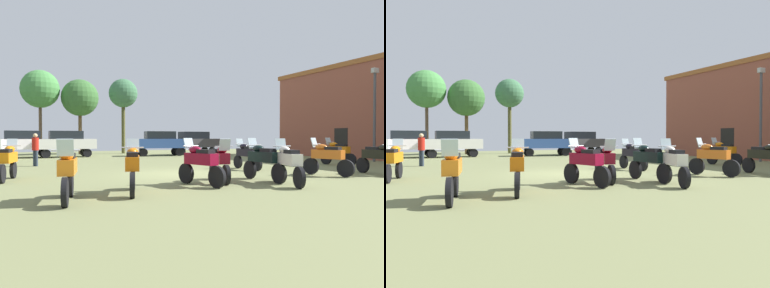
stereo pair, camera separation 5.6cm
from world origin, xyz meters
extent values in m
cube|color=olive|center=(0.00, 0.00, 0.01)|extent=(44.00, 52.00, 0.02)
cube|color=black|center=(15.03, 4.97, 1.10)|extent=(0.08, 1.20, 2.20)
cylinder|color=black|center=(-5.00, -5.50, 0.35)|extent=(0.24, 0.67, 0.66)
cylinder|color=black|center=(-4.72, -4.08, 0.35)|extent=(0.24, 0.67, 0.66)
cube|color=orange|center=(-4.86, -4.79, 0.86)|extent=(0.59, 1.28, 0.36)
ellipsoid|color=orange|center=(-4.91, -5.06, 1.14)|extent=(0.41, 0.53, 0.24)
cube|color=black|center=(-4.82, -4.58, 1.10)|extent=(0.40, 0.61, 0.12)
cube|color=silver|center=(-4.97, -5.37, 1.32)|extent=(0.38, 0.22, 0.39)
cylinder|color=#B7B7BC|center=(-4.95, -5.28, 1.26)|extent=(0.62, 0.15, 0.04)
cylinder|color=black|center=(-2.91, -3.54, 0.35)|extent=(0.30, 0.66, 0.66)
cylinder|color=black|center=(-3.35, -5.00, 0.35)|extent=(0.30, 0.66, 0.66)
cube|color=#CA630C|center=(-3.13, -4.27, 0.86)|extent=(0.72, 1.34, 0.36)
ellipsoid|color=#CA630C|center=(-3.05, -3.99, 1.14)|extent=(0.44, 0.55, 0.24)
cube|color=black|center=(-3.20, -4.49, 1.10)|extent=(0.45, 0.62, 0.12)
cube|color=silver|center=(-2.95, -3.68, 1.32)|extent=(0.39, 0.25, 0.39)
cylinder|color=#B7B7BC|center=(-2.98, -3.77, 1.26)|extent=(0.60, 0.21, 0.04)
cylinder|color=black|center=(3.75, 1.17, 0.33)|extent=(0.13, 0.63, 0.63)
cylinder|color=black|center=(3.76, -0.40, 0.33)|extent=(0.13, 0.63, 0.63)
cube|color=black|center=(3.76, 0.38, 0.83)|extent=(0.38, 1.34, 0.36)
ellipsoid|color=black|center=(3.75, 0.68, 1.11)|extent=(0.33, 0.48, 0.24)
cube|color=black|center=(3.76, 0.15, 1.07)|extent=(0.31, 0.56, 0.12)
cube|color=silver|center=(3.75, 1.02, 1.29)|extent=(0.36, 0.16, 0.39)
cylinder|color=#B7B7BC|center=(3.75, 0.92, 1.23)|extent=(0.62, 0.04, 0.04)
cylinder|color=black|center=(-0.94, -2.97, 0.35)|extent=(0.29, 0.68, 0.67)
cylinder|color=black|center=(-0.57, -4.38, 0.35)|extent=(0.29, 0.68, 0.67)
cube|color=maroon|center=(-0.76, -3.67, 0.87)|extent=(0.67, 1.29, 0.36)
ellipsoid|color=maroon|center=(-0.83, -3.40, 1.15)|extent=(0.43, 0.55, 0.24)
cube|color=black|center=(-0.70, -3.88, 1.11)|extent=(0.43, 0.62, 0.12)
cube|color=silver|center=(-0.91, -3.11, 1.33)|extent=(0.39, 0.24, 0.39)
cylinder|color=#B7B7BC|center=(-0.88, -3.20, 1.27)|extent=(0.61, 0.20, 0.04)
cylinder|color=black|center=(1.74, -2.75, 0.35)|extent=(0.13, 0.67, 0.67)
cylinder|color=black|center=(1.76, -4.38, 0.35)|extent=(0.13, 0.67, 0.67)
cube|color=black|center=(1.75, -3.56, 0.87)|extent=(0.37, 1.39, 0.36)
ellipsoid|color=black|center=(1.75, -3.25, 1.15)|extent=(0.32, 0.48, 0.24)
cube|color=black|center=(1.75, -3.81, 1.11)|extent=(0.31, 0.56, 0.12)
cube|color=silver|center=(1.75, -2.90, 1.33)|extent=(0.36, 0.16, 0.39)
cylinder|color=#B7B7BC|center=(1.75, -3.01, 1.27)|extent=(0.62, 0.04, 0.04)
cylinder|color=black|center=(2.07, -3.98, 0.35)|extent=(0.31, 0.66, 0.65)
cylinder|color=black|center=(1.60, -5.50, 0.35)|extent=(0.31, 0.66, 0.65)
cube|color=silver|center=(1.84, -4.74, 0.85)|extent=(0.74, 1.39, 0.36)
ellipsoid|color=silver|center=(1.93, -4.45, 1.13)|extent=(0.45, 0.55, 0.24)
cube|color=black|center=(1.77, -4.96, 1.09)|extent=(0.45, 0.62, 0.12)
cube|color=silver|center=(2.03, -4.13, 1.31)|extent=(0.39, 0.25, 0.39)
cylinder|color=#B7B7BC|center=(2.00, -4.22, 1.25)|extent=(0.60, 0.22, 0.04)
cylinder|color=black|center=(0.06, -3.86, 0.34)|extent=(0.27, 0.66, 0.65)
cylinder|color=black|center=(0.42, -2.35, 0.34)|extent=(0.27, 0.66, 0.65)
cube|color=maroon|center=(0.24, -3.11, 0.85)|extent=(0.65, 1.37, 0.36)
ellipsoid|color=maroon|center=(0.17, -3.40, 1.13)|extent=(0.42, 0.54, 0.24)
cube|color=black|center=(0.29, -2.88, 1.09)|extent=(0.42, 0.61, 0.12)
cube|color=silver|center=(0.09, -3.72, 1.31)|extent=(0.39, 0.23, 0.39)
cylinder|color=#B7B7BC|center=(0.12, -3.62, 1.25)|extent=(0.61, 0.18, 0.04)
cylinder|color=black|center=(-6.14, 1.12, 0.34)|extent=(0.25, 0.65, 0.64)
cylinder|color=black|center=(-6.45, -0.38, 0.34)|extent=(0.25, 0.65, 0.64)
cube|color=orange|center=(-6.30, 0.37, 0.84)|extent=(0.61, 1.34, 0.36)
ellipsoid|color=orange|center=(-6.24, 0.66, 1.12)|extent=(0.41, 0.53, 0.24)
cube|color=black|center=(-6.34, 0.15, 1.08)|extent=(0.41, 0.61, 0.12)
cube|color=silver|center=(-6.17, 0.98, 1.30)|extent=(0.38, 0.22, 0.39)
cylinder|color=#B7B7BC|center=(-6.19, 0.88, 1.24)|extent=(0.61, 0.16, 0.04)
cylinder|color=black|center=(7.36, -3.04, 0.35)|extent=(0.21, 0.67, 0.65)
cube|color=black|center=(7.24, -3.84, 0.85)|extent=(0.56, 1.41, 0.36)
ellipsoid|color=black|center=(7.20, -4.14, 1.13)|extent=(0.39, 0.52, 0.24)
cube|color=black|center=(7.28, -3.60, 1.09)|extent=(0.38, 0.60, 0.12)
cylinder|color=black|center=(4.91, -2.54, 0.36)|extent=(0.30, 0.68, 0.67)
cylinder|color=black|center=(5.31, -3.94, 0.36)|extent=(0.30, 0.68, 0.67)
cube|color=#CD631D|center=(5.11, -3.24, 0.87)|extent=(0.69, 1.29, 0.36)
ellipsoid|color=#CD631D|center=(5.03, -2.98, 1.15)|extent=(0.44, 0.55, 0.24)
cube|color=black|center=(5.17, -3.45, 1.11)|extent=(0.44, 0.62, 0.12)
cube|color=silver|center=(4.95, -2.68, 1.33)|extent=(0.39, 0.25, 0.39)
cylinder|color=#B7B7BC|center=(4.97, -2.77, 1.27)|extent=(0.61, 0.21, 0.04)
cylinder|color=black|center=(9.57, 1.13, 0.36)|extent=(0.18, 0.68, 0.67)
cylinder|color=black|center=(9.70, -0.39, 0.36)|extent=(0.18, 0.68, 0.67)
cube|color=#CF6C0D|center=(9.63, 0.37, 0.87)|extent=(0.47, 1.33, 0.36)
ellipsoid|color=#CF6C0D|center=(9.61, 0.66, 1.15)|extent=(0.36, 0.51, 0.24)
cube|color=black|center=(9.65, 0.14, 1.11)|extent=(0.35, 0.58, 0.12)
cube|color=silver|center=(9.58, 0.98, 1.33)|extent=(0.37, 0.18, 0.39)
cylinder|color=#B7B7BC|center=(9.59, 0.89, 1.27)|extent=(0.62, 0.09, 0.04)
cylinder|color=black|center=(-7.27, 14.62, 0.34)|extent=(0.65, 0.25, 0.64)
cylinder|color=black|center=(-7.35, 16.06, 0.34)|extent=(0.65, 0.25, 0.64)
cylinder|color=black|center=(-4.35, 14.77, 0.34)|extent=(0.65, 0.25, 0.64)
cylinder|color=black|center=(-4.43, 16.21, 0.34)|extent=(0.65, 0.25, 0.64)
cube|color=white|center=(-5.85, 15.42, 1.03)|extent=(4.39, 2.02, 0.75)
cube|color=black|center=(-5.85, 15.42, 1.71)|extent=(2.45, 1.71, 0.61)
cylinder|color=black|center=(2.80, 13.34, 0.34)|extent=(0.66, 0.31, 0.64)
cylinder|color=black|center=(3.01, 14.77, 0.34)|extent=(0.66, 0.31, 0.64)
cylinder|color=black|center=(5.70, 12.92, 0.34)|extent=(0.66, 0.31, 0.64)
cylinder|color=black|center=(5.90, 14.35, 0.34)|extent=(0.66, 0.31, 0.64)
cube|color=#31529B|center=(4.35, 13.85, 1.03)|extent=(4.51, 2.39, 0.75)
cube|color=black|center=(4.35, 13.85, 1.71)|extent=(2.57, 1.90, 0.61)
cylinder|color=black|center=(-4.29, 14.21, 0.34)|extent=(0.64, 0.23, 0.64)
cylinder|color=black|center=(-4.31, 15.65, 0.34)|extent=(0.64, 0.23, 0.64)
cylinder|color=black|center=(-1.37, 14.24, 0.34)|extent=(0.64, 0.23, 0.64)
cylinder|color=black|center=(-1.38, 15.68, 0.34)|extent=(0.64, 0.23, 0.64)
cube|color=silver|center=(-2.84, 14.94, 1.03)|extent=(4.32, 1.85, 0.75)
cube|color=black|center=(-2.84, 14.94, 1.71)|extent=(2.38, 1.61, 0.61)
cylinder|color=black|center=(6.35, 13.93, 0.34)|extent=(0.64, 0.22, 0.64)
cylinder|color=black|center=(6.36, 15.37, 0.34)|extent=(0.64, 0.22, 0.64)
cylinder|color=black|center=(9.28, 13.92, 0.34)|extent=(0.64, 0.22, 0.64)
cylinder|color=black|center=(9.28, 15.36, 0.34)|extent=(0.64, 0.22, 0.64)
cube|color=#4F4E4F|center=(7.82, 14.64, 1.03)|extent=(4.31, 1.82, 0.75)
cube|color=black|center=(7.82, 14.64, 1.71)|extent=(2.37, 1.59, 0.61)
cylinder|color=#283241|center=(-5.27, 6.84, 0.44)|extent=(0.14, 0.14, 0.84)
cylinder|color=#283241|center=(-5.17, 6.70, 0.44)|extent=(0.14, 0.14, 0.84)
cylinder|color=#A91B12|center=(-5.22, 6.77, 1.19)|extent=(0.47, 0.47, 0.66)
sphere|color=tan|center=(-5.22, 6.77, 1.63)|extent=(0.23, 0.23, 0.23)
cylinder|color=brown|center=(-4.43, 19.45, 2.48)|extent=(0.26, 0.26, 4.92)
sphere|color=#41813F|center=(-4.43, 19.45, 5.66)|extent=(3.22, 3.22, 3.22)
cylinder|color=brown|center=(-1.19, 19.21, 2.17)|extent=(0.30, 0.30, 4.30)
sphere|color=#35642E|center=(-1.19, 19.21, 5.04)|extent=(3.24, 3.24, 3.24)
cylinder|color=#4C4B25|center=(2.74, 19.34, 2.54)|extent=(0.34, 0.34, 5.05)
sphere|color=#3B6B45|center=(2.74, 19.34, 5.67)|extent=(2.67, 2.67, 2.67)
cylinder|color=#47474C|center=(14.06, 1.54, 2.79)|extent=(0.16, 0.16, 5.54)
cube|color=#B2B2AD|center=(14.06, 1.54, 5.71)|extent=(0.44, 0.24, 0.30)
camera|label=1|loc=(-5.82, -13.68, 1.55)|focal=33.37mm
camera|label=2|loc=(-5.77, -13.70, 1.55)|focal=33.37mm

